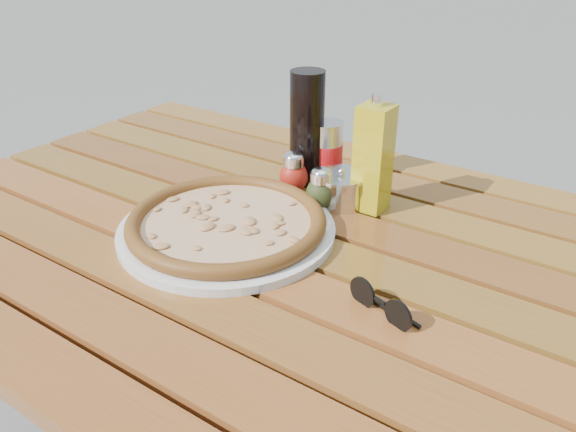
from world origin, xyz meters
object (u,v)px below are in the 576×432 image
Objects in this scene: pizza at (227,221)px; dark_bottle at (307,128)px; table at (281,275)px; sunglasses at (381,304)px; plate at (227,230)px; oregano_shaker at (321,190)px; parmesan_tin at (340,189)px; olive_oil_cruet at (373,158)px; pepper_shaker at (294,173)px; soda_can at (326,152)px.

dark_bottle is (-0.00, 0.25, 0.09)m from pizza.
table is at bearing -67.97° from dark_bottle.
dark_bottle reaches higher than sunglasses.
oregano_shaker is (0.08, 0.16, 0.03)m from plate.
olive_oil_cruet is at bearing 18.86° from parmesan_tin.
plate is 4.39× the size of oregano_shaker.
plate is (-0.08, -0.04, 0.08)m from table.
sunglasses is (0.22, -0.09, 0.09)m from table.
pizza is (-0.08, -0.04, 0.10)m from table.
pepper_shaker reaches higher than table.
dark_bottle is at bearing 153.30° from sunglasses.
pepper_shaker and oregano_shaker have the same top height.
sunglasses is at bearing -49.40° from soda_can.
soda_can is 0.15m from olive_oil_cruet.
table is at bearing -90.69° from oregano_shaker.
sunglasses is (0.31, -0.05, -0.01)m from pizza.
soda_can is at bearing 46.24° from dark_bottle.
soda_can reaches higher than sunglasses.
plate is 0.91× the size of pizza.
plate is 1.64× the size of dark_bottle.
sunglasses reaches higher than plate.
plate is 0.20m from pepper_shaker.
pizza is (-0.00, 0.00, 0.02)m from plate.
sunglasses is at bearing -39.27° from pepper_shaker.
pizza reaches higher than plate.
parmesan_tin is (0.10, 0.20, 0.01)m from pizza.
pizza is at bearing 180.00° from plate.
dark_bottle is at bearing 90.84° from plate.
oregano_shaker reaches higher than table.
soda_can reaches higher than oregano_shaker.
oregano_shaker is at bearing 63.31° from pizza.
soda_can is 0.57× the size of olive_oil_cruet.
pizza is 4.84× the size of oregano_shaker.
oregano_shaker is 0.11m from olive_oil_cruet.
oregano_shaker is at bearing 89.31° from table.
table is at bearing -76.29° from soda_can.
table is 0.28m from soda_can.
plate is at bearing 0.00° from pizza.
olive_oil_cruet is (0.15, 0.22, 0.09)m from plate.
parmesan_tin reaches higher than table.
pizza is at bearing -89.16° from dark_bottle.
parmesan_tin is (0.02, 0.16, 0.11)m from table.
pizza is at bearing -116.80° from parmesan_tin.
dark_bottle is (-0.01, 0.05, 0.07)m from pepper_shaker.
parmesan_tin is 1.15× the size of sunglasses.
plate is 0.28m from soda_can.
plate is at bearing -125.08° from olive_oil_cruet.
sunglasses is at bearing -22.35° from table.
plate is 1.71× the size of olive_oil_cruet.
pepper_shaker is at bearing 157.60° from oregano_shaker.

